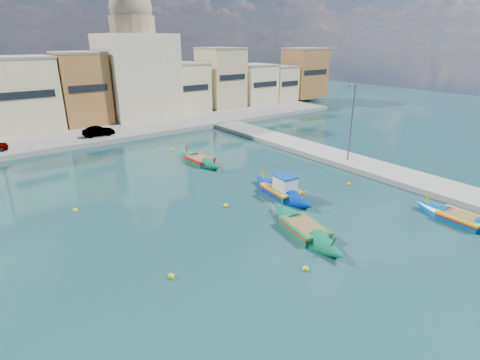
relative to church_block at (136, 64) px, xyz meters
name	(u,v)px	position (x,y,z in m)	size (l,w,h in m)	color
ground	(246,242)	(-10.00, -40.00, -8.41)	(160.00, 160.00, 0.00)	#153F3E
east_quay	(405,178)	(8.00, -40.00, -8.16)	(4.00, 70.00, 0.50)	gray
north_quay	(92,137)	(-10.00, -8.00, -8.11)	(80.00, 8.00, 0.60)	gray
north_townhouses	(118,89)	(-3.32, -0.64, -3.41)	(83.20, 7.87, 10.19)	beige
church_block	(136,64)	(0.00, 0.00, 0.00)	(10.00, 10.00, 19.10)	beige
quay_street_lamp	(351,122)	(7.44, -34.00, -4.07)	(1.18, 0.16, 8.00)	#595B60
parked_cars	(18,142)	(-18.24, -9.50, -7.20)	(16.96, 1.89, 1.31)	#4C1919
luzzu_blue_cabin	(282,191)	(-3.20, -35.88, -8.07)	(2.88, 8.08, 2.80)	#0032AA
luzzu_green	(200,161)	(-4.17, -24.75, -8.16)	(2.10, 7.27, 2.27)	#0A7343
luzzu_blue_south	(304,230)	(-6.32, -41.43, -8.16)	(3.80, 8.57, 2.41)	#0A6D46
luzzu_cyan_south	(461,220)	(3.38, -46.85, -8.17)	(1.90, 7.06, 2.19)	#005399
mooring_buoys	(215,205)	(-8.59, -34.30, -8.33)	(20.79, 25.72, 0.36)	yellow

